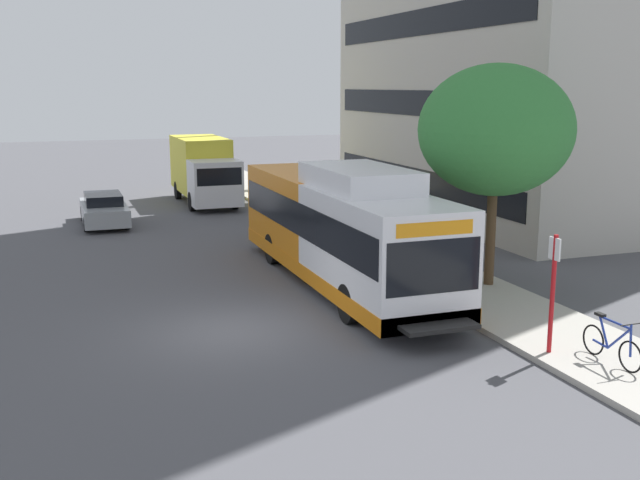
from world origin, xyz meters
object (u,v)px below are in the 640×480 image
(transit_bus, at_px, (340,228))
(street_tree_near_stop, at_px, (496,130))
(bus_stop_sign_pole, at_px, (553,285))
(bicycle_parked, at_px, (612,344))
(box_truck_background, at_px, (204,169))
(parked_car_far_lane, at_px, (104,209))

(transit_bus, relative_size, street_tree_near_stop, 1.94)
(street_tree_near_stop, bearing_deg, bus_stop_sign_pole, -109.29)
(bicycle_parked, relative_size, street_tree_near_stop, 0.28)
(bus_stop_sign_pole, distance_m, box_truck_background, 24.42)
(transit_bus, bearing_deg, bicycle_parked, -71.23)
(bus_stop_sign_pole, bearing_deg, transit_bus, 105.50)
(bus_stop_sign_pole, xyz_separation_m, street_tree_near_stop, (1.88, 5.37, 2.94))
(transit_bus, xyz_separation_m, street_tree_near_stop, (3.90, -1.92, 2.88))
(bicycle_parked, bearing_deg, bus_stop_sign_pole, 128.60)
(box_truck_background, bearing_deg, street_tree_near_stop, -76.33)
(bus_stop_sign_pole, relative_size, street_tree_near_stop, 0.41)
(bus_stop_sign_pole, height_order, street_tree_near_stop, street_tree_near_stop)
(bicycle_parked, xyz_separation_m, box_truck_background, (-3.51, 25.26, 1.18))
(street_tree_near_stop, xyz_separation_m, parked_car_far_lane, (-9.79, 14.43, -3.93))
(parked_car_far_lane, bearing_deg, transit_bus, -64.77)
(bus_stop_sign_pole, bearing_deg, box_truck_background, 96.39)
(street_tree_near_stop, relative_size, box_truck_background, 0.90)
(transit_bus, relative_size, parked_car_far_lane, 2.72)
(bus_stop_sign_pole, xyz_separation_m, box_truck_background, (-2.72, 24.27, 0.09))
(bicycle_parked, height_order, parked_car_far_lane, parked_car_far_lane)
(bus_stop_sign_pole, xyz_separation_m, bicycle_parked, (0.79, -0.99, -1.09))
(parked_car_far_lane, relative_size, box_truck_background, 0.64)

